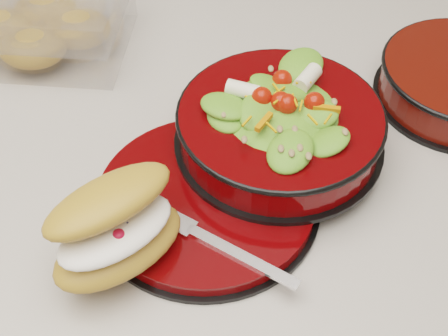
{
  "coord_description": "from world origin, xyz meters",
  "views": [
    {
      "loc": [
        0.15,
        -0.5,
        1.45
      ],
      "look_at": [
        0.15,
        -0.04,
        0.94
      ],
      "focal_mm": 50.0,
      "sensor_mm": 36.0,
      "label": 1
    }
  ],
  "objects_px": {
    "dinner_plate": "(207,199)",
    "fork": "(222,246)",
    "croissant": "(117,228)",
    "salad_bowl": "(280,120)",
    "pastry_box": "(37,21)"
  },
  "relations": [
    {
      "from": "dinner_plate",
      "to": "fork",
      "type": "xyz_separation_m",
      "value": [
        0.02,
        -0.07,
        0.01
      ]
    },
    {
      "from": "croissant",
      "to": "fork",
      "type": "height_order",
      "value": "croissant"
    },
    {
      "from": "croissant",
      "to": "dinner_plate",
      "type": "bearing_deg",
      "value": 3.41
    },
    {
      "from": "croissant",
      "to": "fork",
      "type": "bearing_deg",
      "value": -35.11
    },
    {
      "from": "salad_bowl",
      "to": "croissant",
      "type": "distance_m",
      "value": 0.23
    },
    {
      "from": "croissant",
      "to": "pastry_box",
      "type": "distance_m",
      "value": 0.41
    },
    {
      "from": "salad_bowl",
      "to": "dinner_plate",
      "type": "bearing_deg",
      "value": -136.59
    },
    {
      "from": "croissant",
      "to": "fork",
      "type": "distance_m",
      "value": 0.11
    },
    {
      "from": "croissant",
      "to": "pastry_box",
      "type": "bearing_deg",
      "value": 74.05
    },
    {
      "from": "salad_bowl",
      "to": "pastry_box",
      "type": "bearing_deg",
      "value": 146.43
    },
    {
      "from": "fork",
      "to": "croissant",
      "type": "bearing_deg",
      "value": 126.03
    },
    {
      "from": "croissant",
      "to": "pastry_box",
      "type": "relative_size",
      "value": 0.63
    },
    {
      "from": "pastry_box",
      "to": "salad_bowl",
      "type": "bearing_deg",
      "value": -28.3
    },
    {
      "from": "dinner_plate",
      "to": "salad_bowl",
      "type": "relative_size",
      "value": 1.03
    },
    {
      "from": "dinner_plate",
      "to": "pastry_box",
      "type": "relative_size",
      "value": 1.0
    }
  ]
}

